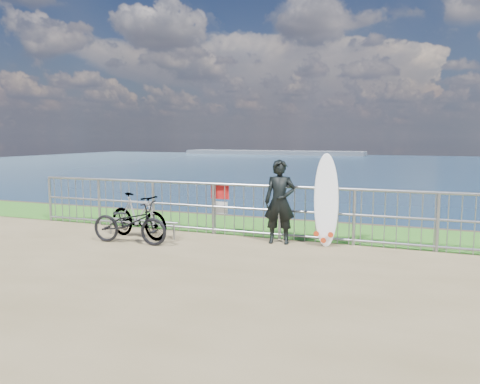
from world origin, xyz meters
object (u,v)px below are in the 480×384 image
at_px(surfboard, 326,203).
at_px(bicycle_near, 130,222).
at_px(surfer, 280,202).
at_px(bicycle_far, 138,216).

distance_m(surfboard, bicycle_near, 3.88).
height_order(surfer, bicycle_near, surfer).
height_order(surfboard, bicycle_far, surfboard).
height_order(surfer, surfboard, surfboard).
relative_size(surfboard, bicycle_far, 1.15).
distance_m(surfer, bicycle_far, 2.97).
distance_m(bicycle_near, bicycle_far, 0.51).
bearing_deg(bicycle_far, bicycle_near, -153.83).
relative_size(surfer, bicycle_far, 1.06).
height_order(bicycle_near, bicycle_far, bicycle_far).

